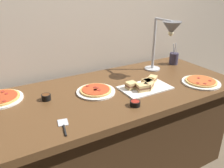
{
  "coord_description": "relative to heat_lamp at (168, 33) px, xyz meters",
  "views": [
    {
      "loc": [
        -0.81,
        -1.35,
        1.49
      ],
      "look_at": [
        -0.04,
        0.0,
        0.81
      ],
      "focal_mm": 37.24,
      "sensor_mm": 36.0,
      "label": 1
    }
  ],
  "objects": [
    {
      "name": "pizza_plate_raised_stand",
      "position": [
        0.13,
        -0.29,
        -0.34
      ],
      "size": [
        0.3,
        0.3,
        0.03
      ],
      "color": "white",
      "rests_on": "buffet_table"
    },
    {
      "name": "ground_plane",
      "position": [
        -0.5,
        -0.05,
        -1.12
      ],
      "size": [
        8.0,
        8.0,
        0.0
      ],
      "primitive_type": "plane",
      "color": "brown"
    },
    {
      "name": "back_wall",
      "position": [
        -0.5,
        0.45,
        0.08
      ],
      "size": [
        4.4,
        0.04,
        2.4
      ],
      "primitive_type": "cube",
      "color": "#B7A893",
      "rests_on": "ground_plane"
    },
    {
      "name": "heat_lamp",
      "position": [
        0.0,
        0.0,
        0.0
      ],
      "size": [
        0.15,
        0.34,
        0.46
      ],
      "color": "#B7BABF",
      "rests_on": "buffet_table"
    },
    {
      "name": "serving_spatula",
      "position": [
        -1.01,
        -0.33,
        -0.35
      ],
      "size": [
        0.07,
        0.17,
        0.01
      ],
      "color": "#B7BABF",
      "rests_on": "buffet_table"
    },
    {
      "name": "pizza_plate_front",
      "position": [
        -0.67,
        -0.03,
        -0.34
      ],
      "size": [
        0.28,
        0.28,
        0.03
      ],
      "color": "white",
      "rests_on": "buffet_table"
    },
    {
      "name": "buffet_table",
      "position": [
        -0.5,
        -0.05,
        -0.73
      ],
      "size": [
        1.9,
        0.84,
        0.76
      ],
      "color": "brown",
      "rests_on": "ground_plane"
    },
    {
      "name": "pizza_plate_center",
      "position": [
        -1.28,
        0.19,
        -0.34
      ],
      "size": [
        0.3,
        0.3,
        0.03
      ],
      "color": "white",
      "rests_on": "buffet_table"
    },
    {
      "name": "sauce_cup_far",
      "position": [
        -0.53,
        -0.33,
        -0.34
      ],
      "size": [
        0.07,
        0.07,
        0.03
      ],
      "color": "black",
      "rests_on": "buffet_table"
    },
    {
      "name": "sandwich_platter",
      "position": [
        -0.31,
        -0.14,
        -0.33
      ],
      "size": [
        0.37,
        0.23,
        0.06
      ],
      "color": "white",
      "rests_on": "buffet_table"
    },
    {
      "name": "utensil_holder",
      "position": [
        0.27,
        0.17,
        -0.3
      ],
      "size": [
        0.08,
        0.08,
        0.21
      ],
      "color": "#383347",
      "rests_on": "buffet_table"
    },
    {
      "name": "sauce_cup_near",
      "position": [
        -1.01,
        0.03,
        -0.33
      ],
      "size": [
        0.06,
        0.06,
        0.04
      ],
      "color": "black",
      "rests_on": "buffet_table"
    }
  ]
}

